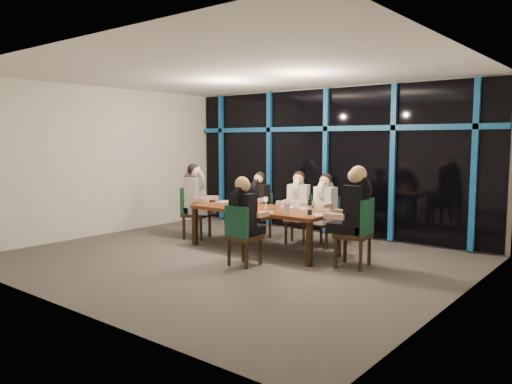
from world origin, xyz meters
The scene contains 29 objects.
room centered at (0.00, 0.00, 2.02)m, with size 7.04×7.00×3.02m.
window_wall centered at (0.01, 2.93, 1.55)m, with size 6.86×0.43×2.94m.
dining_table centered at (0.00, 0.80, 0.68)m, with size 2.60×1.00×0.75m.
chair_far_left centered at (-0.74, 1.66, 0.50)m, with size 0.43×0.43×0.90m.
chair_far_mid centered at (0.12, 1.76, 0.52)m, with size 0.53×0.53×0.92m.
chair_far_right centered at (0.67, 1.81, 0.51)m, with size 0.44×0.44×0.91m.
chair_end_left centered at (-1.78, 0.82, 0.56)m, with size 0.58×0.58×1.01m.
chair_end_right centered at (1.86, 0.77, 0.59)m, with size 0.55×0.55×1.06m.
chair_near_mid centered at (0.41, -0.27, 0.53)m, with size 0.45×0.45×0.94m.
diner_far_left centered at (-0.73, 1.59, 0.86)m, with size 0.45×0.56×0.87m.
diner_far_mid centered at (0.14, 1.68, 0.88)m, with size 0.53×0.62×0.90m.
diner_far_right centered at (0.67, 1.73, 0.87)m, with size 0.46×0.58×0.89m.
diner_end_left centered at (-1.70, 0.85, 0.96)m, with size 0.68×0.59×0.98m.
diner_end_right centered at (1.77, 0.76, 1.01)m, with size 0.69×0.56×1.03m.
diner_near_mid centered at (0.41, -0.19, 0.90)m, with size 0.47×0.59×0.92m.
plate_far_left centered at (-0.72, 1.03, 0.76)m, with size 0.24×0.24×0.01m, color white.
plate_far_mid centered at (0.29, 1.14, 0.76)m, with size 0.24×0.24×0.01m, color white.
plate_far_right centered at (0.64, 1.17, 0.76)m, with size 0.24×0.24×0.01m, color white.
plate_end_left centered at (-1.16, 1.01, 0.76)m, with size 0.24×0.24×0.01m, color white.
plate_end_right centered at (1.21, 0.69, 0.76)m, with size 0.24×0.24×0.01m, color white.
plate_near_mid centered at (0.40, 0.37, 0.76)m, with size 0.24×0.24×0.01m, color white.
wine_bottle centered at (1.05, 0.66, 0.88)m, with size 0.07×0.07×0.33m.
water_pitcher centered at (0.69, 0.53, 0.84)m, with size 0.11×0.10×0.18m.
tea_light centered at (-0.09, 0.61, 0.77)m, with size 0.05×0.05×0.03m, color #FFAC4C.
wine_glass_a centered at (-0.31, 0.74, 0.88)m, with size 0.07×0.07×0.18m.
wine_glass_b centered at (0.01, 0.87, 0.89)m, with size 0.07×0.07×0.19m.
wine_glass_c centered at (0.39, 0.70, 0.87)m, with size 0.07×0.07×0.17m.
wine_glass_d centered at (-0.64, 0.88, 0.86)m, with size 0.06×0.06×0.16m.
wine_glass_e centered at (0.87, 0.94, 0.89)m, with size 0.07×0.07×0.19m.
Camera 1 is at (5.28, -5.99, 1.94)m, focal length 35.00 mm.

